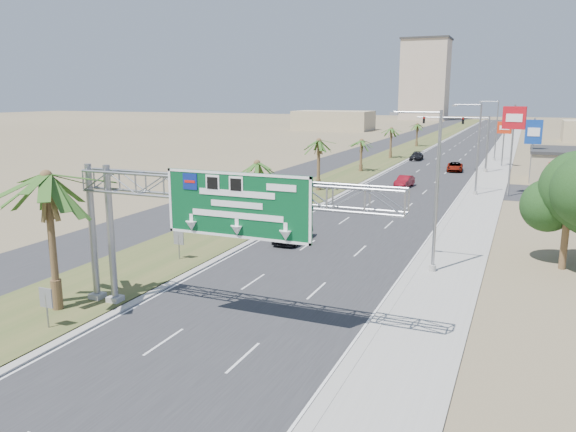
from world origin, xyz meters
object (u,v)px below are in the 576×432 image
(palm_near, at_px, (46,177))
(car_far, at_px, (417,156))
(pole_sign_red_far, at_px, (504,131))
(car_left_lane, at_px, (293,231))
(pole_sign_blue, at_px, (533,135))
(car_mid_lane, at_px, (404,182))
(pole_sign_red_near, at_px, (514,124))
(car_right_lane, at_px, (455,167))
(signal_mast, at_px, (473,138))
(sign_gantry, at_px, (212,200))

(palm_near, xyz_separation_m, car_far, (4.38, 76.24, -6.26))
(palm_near, height_order, pole_sign_red_far, palm_near)
(car_left_lane, relative_size, pole_sign_red_far, 0.66)
(car_far, distance_m, pole_sign_red_far, 15.16)
(palm_near, distance_m, car_left_lane, 19.50)
(car_left_lane, distance_m, pole_sign_red_far, 56.35)
(palm_near, relative_size, pole_sign_blue, 1.03)
(car_mid_lane, height_order, pole_sign_red_near, pole_sign_red_near)
(car_mid_lane, bearing_deg, car_far, 102.84)
(pole_sign_blue, distance_m, pole_sign_red_far, 16.63)
(car_mid_lane, relative_size, car_right_lane, 0.89)
(signal_mast, xyz_separation_m, pole_sign_red_far, (3.83, 8.37, 0.69))
(palm_near, distance_m, signal_mast, 65.60)
(car_far, height_order, pole_sign_red_near, pole_sign_red_near)
(car_left_lane, bearing_deg, pole_sign_blue, 66.46)
(pole_sign_red_near, bearing_deg, car_far, 116.47)
(car_left_lane, relative_size, car_right_lane, 1.00)
(car_far, bearing_deg, car_left_lane, -89.43)
(car_mid_lane, bearing_deg, pole_sign_red_far, 74.23)
(car_far, relative_size, pole_sign_blue, 0.57)
(palm_near, relative_size, car_right_lane, 1.78)
(car_left_lane, distance_m, pole_sign_blue, 42.30)
(sign_gantry, relative_size, palm_near, 2.01)
(palm_near, bearing_deg, car_left_lane, 71.78)
(car_left_lane, bearing_deg, signal_mast, 78.99)
(pole_sign_blue, bearing_deg, palm_near, -111.55)
(pole_sign_red_near, bearing_deg, signal_mast, 106.48)
(sign_gantry, xyz_separation_m, pole_sign_blue, (14.06, 54.28, -0.01))
(pole_sign_blue, bearing_deg, pole_sign_red_near, -100.60)
(pole_sign_red_near, distance_m, pole_sign_red_far, 27.74)
(car_mid_lane, bearing_deg, pole_sign_blue, 39.86)
(car_mid_lane, distance_m, pole_sign_blue, 17.70)
(palm_near, height_order, car_right_lane, palm_near)
(car_far, xyz_separation_m, pole_sign_blue, (17.82, -20.03, 5.38))
(car_left_lane, relative_size, car_far, 1.02)
(car_far, bearing_deg, palm_near, -94.09)
(palm_near, xyz_separation_m, pole_sign_red_near, (20.06, 44.76, 0.92))
(car_left_lane, xyz_separation_m, car_far, (-1.41, 58.66, -0.13))
(palm_near, xyz_separation_m, pole_sign_red_far, (18.20, 72.34, -1.39))
(pole_sign_blue, bearing_deg, pole_sign_red_far, 103.93)
(car_right_lane, distance_m, pole_sign_blue, 13.68)
(pole_sign_red_near, relative_size, pole_sign_red_far, 1.39)
(sign_gantry, relative_size, car_left_lane, 3.57)
(car_mid_lane, bearing_deg, palm_near, -94.82)
(pole_sign_blue, bearing_deg, sign_gantry, -104.52)
(car_mid_lane, bearing_deg, car_left_lane, -89.68)
(car_mid_lane, xyz_separation_m, car_right_lane, (3.86, 17.15, -0.03))
(signal_mast, bearing_deg, car_right_lane, -175.05)
(car_right_lane, xyz_separation_m, pole_sign_blue, (10.03, -7.57, 5.39))
(car_mid_lane, height_order, car_far, car_mid_lane)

